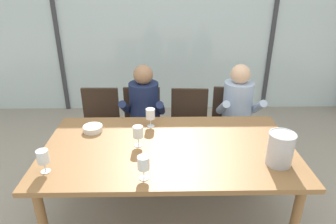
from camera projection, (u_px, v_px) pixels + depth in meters
name	position (u px, v px, depth m)	size (l,w,h in m)	color
ground	(167.00, 156.00, 3.65)	(14.00, 14.00, 0.00)	#9E9384
window_glass_panel	(165.00, 28.00, 4.49)	(7.24, 0.03, 2.60)	silver
window_mullion_left	(57.00, 29.00, 4.44)	(0.06, 0.06, 2.60)	#38383D
window_mullion_right	(273.00, 28.00, 4.49)	(0.06, 0.06, 2.60)	#38383D
hillside_vineyard	(164.00, 25.00, 8.15)	(13.24, 2.40, 1.62)	#477A38
dining_table	(169.00, 154.00, 2.46)	(2.04, 1.12, 0.75)	olive
chair_near_curtain	(100.00, 121.00, 3.42)	(0.45, 0.45, 0.86)	#332319
chair_left_of_center	(142.00, 120.00, 3.44)	(0.45, 0.45, 0.86)	#332319
chair_center	(189.00, 122.00, 3.41)	(0.47, 0.47, 0.86)	#332319
chair_right_of_center	(231.00, 120.00, 3.45)	(0.47, 0.47, 0.86)	#332319
person_navy_polo	(144.00, 113.00, 3.22)	(0.48, 0.62, 1.18)	#192347
person_pale_blue_shirt	(239.00, 112.00, 3.24)	(0.47, 0.62, 1.18)	#9EB2D1
ice_bucket_primary	(280.00, 149.00, 2.16)	(0.20, 0.20, 0.25)	#B7B7BC
tasting_bowl	(93.00, 128.00, 2.67)	(0.17, 0.17, 0.05)	silver
wine_glass_by_left_taster	(138.00, 132.00, 2.40)	(0.08, 0.08, 0.17)	silver
wine_glass_near_bucket	(43.00, 158.00, 2.07)	(0.08, 0.08, 0.17)	silver
wine_glass_center_pour	(144.00, 164.00, 2.00)	(0.08, 0.08, 0.17)	silver
wine_glass_by_right_taster	(150.00, 115.00, 2.71)	(0.08, 0.08, 0.17)	silver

